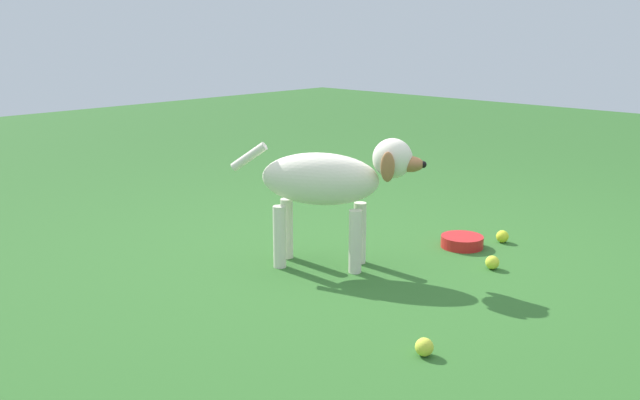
# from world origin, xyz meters

# --- Properties ---
(ground) EXTENTS (14.00, 14.00, 0.00)m
(ground) POSITION_xyz_m (0.00, 0.00, 0.00)
(ground) COLOR #2D6026
(dog) EXTENTS (0.81, 0.54, 0.63)m
(dog) POSITION_xyz_m (0.16, 0.15, 0.42)
(dog) COLOR silver
(dog) RESTS_ON ground
(tennis_ball_0) EXTENTS (0.07, 0.07, 0.07)m
(tennis_ball_0) POSITION_xyz_m (-0.43, -0.34, 0.03)
(tennis_ball_0) COLOR #D2DB37
(tennis_ball_0) RESTS_ON ground
(tennis_ball_1) EXTENTS (0.07, 0.07, 0.07)m
(tennis_ball_1) POSITION_xyz_m (-0.26, -0.75, 0.03)
(tennis_ball_1) COLOR yellow
(tennis_ball_1) RESTS_ON ground
(tennis_ball_2) EXTENTS (0.07, 0.07, 0.07)m
(tennis_ball_2) POSITION_xyz_m (-0.72, 0.62, 0.03)
(tennis_ball_2) COLOR #CED33C
(tennis_ball_2) RESTS_ON ground
(water_bowl) EXTENTS (0.22, 0.22, 0.06)m
(water_bowl) POSITION_xyz_m (-0.14, -0.53, 0.03)
(water_bowl) COLOR red
(water_bowl) RESTS_ON ground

